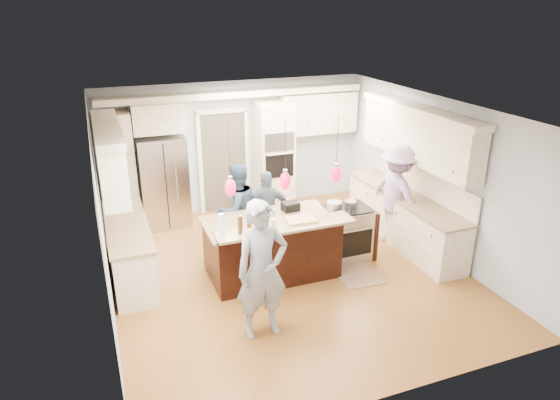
{
  "coord_description": "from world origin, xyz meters",
  "views": [
    {
      "loc": [
        -2.68,
        -6.69,
        4.16
      ],
      "look_at": [
        0.0,
        0.35,
        1.15
      ],
      "focal_mm": 32.0,
      "sensor_mm": 36.0,
      "label": 1
    }
  ],
  "objects_px": {
    "kitchen_island": "(272,246)",
    "island_range": "(347,233)",
    "person_far_left": "(237,210)",
    "refrigerator": "(164,182)",
    "person_bar_end": "(262,270)"
  },
  "relations": [
    {
      "from": "kitchen_island",
      "to": "person_far_left",
      "type": "distance_m",
      "value": 1.01
    },
    {
      "from": "kitchen_island",
      "to": "person_bar_end",
      "type": "relative_size",
      "value": 1.1
    },
    {
      "from": "person_far_left",
      "to": "person_bar_end",
      "type": "bearing_deg",
      "value": 63.31
    },
    {
      "from": "refrigerator",
      "to": "island_range",
      "type": "bearing_deg",
      "value": -42.59
    },
    {
      "from": "refrigerator",
      "to": "kitchen_island",
      "type": "bearing_deg",
      "value": -63.12
    },
    {
      "from": "kitchen_island",
      "to": "person_far_left",
      "type": "bearing_deg",
      "value": 108.86
    },
    {
      "from": "island_range",
      "to": "person_far_left",
      "type": "bearing_deg",
      "value": 154.31
    },
    {
      "from": "refrigerator",
      "to": "kitchen_island",
      "type": "height_order",
      "value": "refrigerator"
    },
    {
      "from": "kitchen_island",
      "to": "island_range",
      "type": "xyz_separation_m",
      "value": [
        1.41,
        0.08,
        -0.03
      ]
    },
    {
      "from": "person_far_left",
      "to": "kitchen_island",
      "type": "bearing_deg",
      "value": 90.52
    },
    {
      "from": "kitchen_island",
      "to": "island_range",
      "type": "relative_size",
      "value": 2.28
    },
    {
      "from": "island_range",
      "to": "person_far_left",
      "type": "relative_size",
      "value": 0.56
    },
    {
      "from": "person_bar_end",
      "to": "island_range",
      "type": "bearing_deg",
      "value": 34.27
    },
    {
      "from": "island_range",
      "to": "person_far_left",
      "type": "xyz_separation_m",
      "value": [
        -1.72,
        0.83,
        0.36
      ]
    },
    {
      "from": "kitchen_island",
      "to": "island_range",
      "type": "height_order",
      "value": "kitchen_island"
    }
  ]
}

